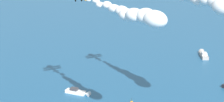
# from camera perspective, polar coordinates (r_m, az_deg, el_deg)

# --- Properties ---
(motorboat_inshore) EXTENTS (4.33, 10.18, 2.87)m
(motorboat_inshore) POSITION_cam_1_polar(r_m,az_deg,el_deg) (196.35, 11.25, -0.43)
(motorboat_inshore) COLOR #9E9993
(motorboat_inshore) RESTS_ON ground_plane
(motorboat_mid_cluster) EXTENTS (8.95, 4.19, 2.52)m
(motorboat_mid_cluster) POSITION_cam_1_polar(r_m,az_deg,el_deg) (154.11, -4.14, -5.11)
(motorboat_mid_cluster) COLOR white
(motorboat_mid_cluster) RESTS_ON ground_plane
(smoke_trail_lead) EXTENTS (23.65, 24.31, 4.18)m
(smoke_trail_lead) POSITION_cam_1_polar(r_m,az_deg,el_deg) (100.36, 3.07, 4.52)
(smoke_trail_lead) COLOR white
(smoke_trail_wingman) EXTENTS (25.65, 27.57, 4.92)m
(smoke_trail_wingman) POSITION_cam_1_polar(r_m,az_deg,el_deg) (113.45, 11.58, 6.13)
(smoke_trail_wingman) COLOR white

